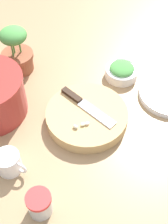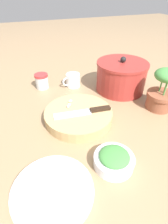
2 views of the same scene
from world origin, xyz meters
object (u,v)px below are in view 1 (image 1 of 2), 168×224
herb_bowl (122,71)px  garlic_cloves (82,125)px  coffee_mug (9,163)px  cutting_board (87,116)px  potted_herb (17,53)px  chef_knife (84,104)px  spice_jar (40,204)px

herb_bowl → garlic_cloves: bearing=-171.4°
garlic_cloves → coffee_mug: coffee_mug is taller
garlic_cloves → herb_bowl: 0.32m
cutting_board → potted_herb: size_ratio=1.48×
herb_bowl → potted_herb: (-0.21, 0.35, 0.06)m
garlic_cloves → herb_bowl: same height
coffee_mug → potted_herb: size_ratio=0.54×
chef_knife → garlic_cloves: bearing=38.3°
coffee_mug → potted_herb: (0.34, 0.30, 0.05)m
cutting_board → herb_bowl: 0.26m
cutting_board → coffee_mug: 0.30m
cutting_board → garlic_cloves: (-0.06, -0.02, 0.03)m
cutting_board → coffee_mug: coffee_mug is taller
spice_jar → potted_herb: potted_herb is taller
spice_jar → cutting_board: bearing=15.4°
cutting_board → chef_knife: bearing=53.2°
chef_knife → potted_herb: 0.35m
chef_knife → coffee_mug: size_ratio=2.30×
cutting_board → herb_bowl: size_ratio=2.19×
chef_knife → herb_bowl: bearing=-173.8°
spice_jar → potted_herb: (0.38, 0.46, 0.04)m
herb_bowl → coffee_mug: coffee_mug is taller
garlic_cloves → spice_jar: (-0.28, -0.07, -0.01)m
chef_knife → spice_jar: 0.37m
spice_jar → coffee_mug: bearing=75.9°
herb_bowl → coffee_mug: 0.55m
chef_knife → herb_bowl: same height
spice_jar → garlic_cloves: bearing=14.3°
potted_herb → chef_knife: bearing=-94.5°
coffee_mug → garlic_cloves: bearing=-21.1°
garlic_cloves → potted_herb: potted_herb is taller
cutting_board → coffee_mug: size_ratio=2.73×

